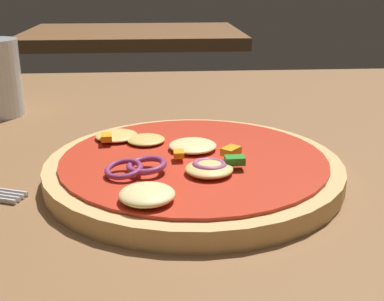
{
  "coord_description": "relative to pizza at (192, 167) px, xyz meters",
  "views": [
    {
      "loc": [
        -0.08,
        -0.46,
        0.22
      ],
      "look_at": [
        -0.05,
        -0.01,
        0.06
      ],
      "focal_mm": 46.51,
      "sensor_mm": 36.0,
      "label": 1
    }
  ],
  "objects": [
    {
      "name": "background_table",
      "position": [
        -0.1,
        1.31,
        -0.03
      ],
      "size": [
        0.72,
        0.51,
        0.04
      ],
      "color": "brown",
      "rests_on": "ground"
    },
    {
      "name": "dining_table",
      "position": [
        0.05,
        0.03,
        -0.03
      ],
      "size": [
        1.44,
        1.01,
        0.04
      ],
      "color": "brown",
      "rests_on": "ground"
    },
    {
      "name": "pizza",
      "position": [
        0.0,
        0.0,
        0.0
      ],
      "size": [
        0.27,
        0.27,
        0.03
      ],
      "color": "tan",
      "rests_on": "dining_table"
    }
  ]
}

